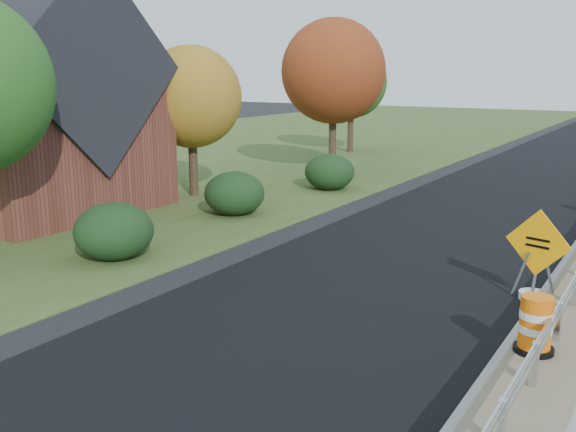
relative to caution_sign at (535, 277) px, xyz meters
The scene contains 11 objects.
grass_verge_near 26.72m from the caution_sign, 149.84° to the left, with size 30.00×120.00×0.03m, color #384E21.
milled_overlay 13.88m from the caution_sign, 104.62° to the left, with size 7.20×120.00×0.01m, color black.
hedge_south 10.43m from the caution_sign, 165.68° to the right, with size 2.09×2.09×1.52m, color black.
hedge_mid 11.14m from the caution_sign, 162.11° to the left, with size 2.09×2.09×1.52m, color black.
hedge_north 13.81m from the caution_sign, 136.99° to the left, with size 2.09×2.09×1.52m, color black.
tree_near_yellow 15.48m from the caution_sign, 158.97° to the left, with size 3.96×3.96×5.88m.
tree_near_red 18.59m from the caution_sign, 132.04° to the left, with size 4.95×4.95×7.35m.
tree_near_back 26.47m from the caution_sign, 125.18° to the left, with size 4.29×4.29×6.37m.
brick_house 18.36m from the caution_sign, behind, with size 9.40×7.07×8.54m.
caution_sign is the anchor object (origin of this frame).
barrel_median_near 3.38m from the caution_sign, 78.81° to the right, with size 0.67×0.67×0.98m.
Camera 1 is at (1.54, -17.49, 4.86)m, focal length 40.00 mm.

